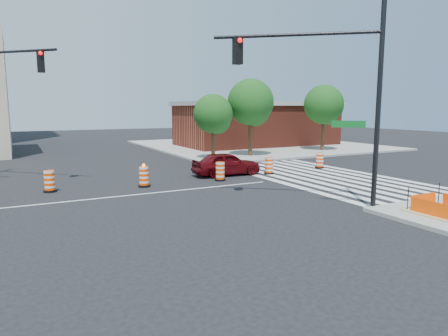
# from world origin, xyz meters

# --- Properties ---
(ground) EXTENTS (120.00, 120.00, 0.00)m
(ground) POSITION_xyz_m (0.00, 0.00, 0.00)
(ground) COLOR black
(ground) RESTS_ON ground
(sidewalk_ne) EXTENTS (22.00, 22.00, 0.15)m
(sidewalk_ne) POSITION_xyz_m (18.00, 18.00, 0.07)
(sidewalk_ne) COLOR gray
(sidewalk_ne) RESTS_ON ground
(crosswalk_east) EXTENTS (6.75, 13.50, 0.01)m
(crosswalk_east) POSITION_xyz_m (10.95, 0.00, 0.01)
(crosswalk_east) COLOR silver
(crosswalk_east) RESTS_ON ground
(lane_centerline) EXTENTS (14.00, 0.12, 0.01)m
(lane_centerline) POSITION_xyz_m (0.00, 0.00, 0.01)
(lane_centerline) COLOR silver
(lane_centerline) RESTS_ON ground
(excavation_pit) EXTENTS (2.20, 2.20, 0.90)m
(excavation_pit) POSITION_xyz_m (9.00, -9.00, 0.22)
(excavation_pit) COLOR tan
(excavation_pit) RESTS_ON ground
(brick_storefront) EXTENTS (16.50, 8.50, 4.60)m
(brick_storefront) POSITION_xyz_m (18.00, 18.00, 2.32)
(brick_storefront) COLOR maroon
(brick_storefront) RESTS_ON ground
(red_coupe) EXTENTS (4.12, 1.78, 1.38)m
(red_coupe) POSITION_xyz_m (6.28, 2.86, 0.69)
(red_coupe) COLOR #4E060B
(red_coupe) RESTS_ON ground
(signal_pole_se) EXTENTS (5.06, 4.16, 8.47)m
(signal_pole_se) POSITION_xyz_m (6.19, -5.86, 5.18)
(signal_pole_se) COLOR black
(signal_pole_se) RESTS_ON ground
(tree_north_c) EXTENTS (2.99, 2.94, 5.00)m
(tree_north_c) POSITION_xyz_m (8.61, 9.32, 3.35)
(tree_north_c) COLOR #382314
(tree_north_c) RESTS_ON ground
(tree_north_d) EXTENTS (3.69, 3.69, 6.26)m
(tree_north_d) POSITION_xyz_m (12.16, 9.75, 4.20)
(tree_north_d) COLOR #382314
(tree_north_d) RESTS_ON ground
(tree_north_e) EXTENTS (3.60, 3.56, 6.06)m
(tree_north_e) POSITION_xyz_m (20.28, 10.39, 4.06)
(tree_north_e) COLOR #382314
(tree_north_e) RESTS_ON ground
(median_drum_2) EXTENTS (0.60, 0.60, 1.02)m
(median_drum_2) POSITION_xyz_m (-3.37, 2.52, 0.48)
(median_drum_2) COLOR black
(median_drum_2) RESTS_ON ground
(median_drum_3) EXTENTS (0.60, 0.60, 1.18)m
(median_drum_3) POSITION_xyz_m (0.95, 1.67, 0.49)
(median_drum_3) COLOR black
(median_drum_3) RESTS_ON ground
(median_drum_4) EXTENTS (0.60, 0.60, 1.02)m
(median_drum_4) POSITION_xyz_m (5.14, 1.43, 0.48)
(median_drum_4) COLOR black
(median_drum_4) RESTS_ON ground
(median_drum_5) EXTENTS (0.60, 0.60, 1.02)m
(median_drum_5) POSITION_xyz_m (8.76, 2.05, 0.48)
(median_drum_5) COLOR black
(median_drum_5) RESTS_ON ground
(median_drum_6) EXTENTS (0.60, 0.60, 1.02)m
(median_drum_6) POSITION_xyz_m (13.10, 2.50, 0.48)
(median_drum_6) COLOR black
(median_drum_6) RESTS_ON ground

